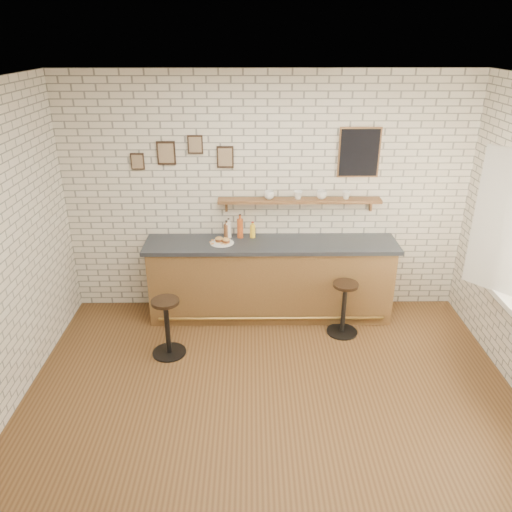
# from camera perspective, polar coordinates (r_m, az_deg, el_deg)

# --- Properties ---
(ground) EXTENTS (5.00, 5.00, 0.00)m
(ground) POSITION_cam_1_polar(r_m,az_deg,el_deg) (5.18, 1.75, -16.27)
(ground) COLOR brown
(ground) RESTS_ON ground
(bar_counter) EXTENTS (3.10, 0.65, 1.01)m
(bar_counter) POSITION_cam_1_polar(r_m,az_deg,el_deg) (6.32, 1.69, -2.64)
(bar_counter) COLOR brown
(bar_counter) RESTS_ON ground
(sandwich_plate) EXTENTS (0.28, 0.28, 0.01)m
(sandwich_plate) POSITION_cam_1_polar(r_m,az_deg,el_deg) (6.09, -3.92, 1.51)
(sandwich_plate) COLOR white
(sandwich_plate) RESTS_ON bar_counter
(ciabatta_sandwich) EXTENTS (0.20, 0.14, 0.06)m
(ciabatta_sandwich) POSITION_cam_1_polar(r_m,az_deg,el_deg) (6.08, -3.85, 1.84)
(ciabatta_sandwich) COLOR tan
(ciabatta_sandwich) RESTS_ON sandwich_plate
(potato_chips) EXTENTS (0.24, 0.17, 0.00)m
(potato_chips) POSITION_cam_1_polar(r_m,az_deg,el_deg) (6.09, -4.10, 1.56)
(potato_chips) COLOR #CF9049
(potato_chips) RESTS_ON sandwich_plate
(bitters_bottle_brown) EXTENTS (0.07, 0.07, 0.23)m
(bitters_bottle_brown) POSITION_cam_1_polar(r_m,az_deg,el_deg) (6.23, -3.38, 2.91)
(bitters_bottle_brown) COLOR brown
(bitters_bottle_brown) RESTS_ON bar_counter
(bitters_bottle_white) EXTENTS (0.07, 0.07, 0.25)m
(bitters_bottle_white) POSITION_cam_1_polar(r_m,az_deg,el_deg) (6.23, -3.13, 3.01)
(bitters_bottle_white) COLOR white
(bitters_bottle_white) RESTS_ON bar_counter
(bitters_bottle_amber) EXTENTS (0.07, 0.07, 0.31)m
(bitters_bottle_amber) POSITION_cam_1_polar(r_m,az_deg,el_deg) (6.22, -1.83, 3.21)
(bitters_bottle_amber) COLOR #B0491C
(bitters_bottle_amber) RESTS_ON bar_counter
(condiment_bottle_yellow) EXTENTS (0.07, 0.07, 0.21)m
(condiment_bottle_yellow) POSITION_cam_1_polar(r_m,az_deg,el_deg) (6.23, -0.39, 2.90)
(condiment_bottle_yellow) COLOR yellow
(condiment_bottle_yellow) RESTS_ON bar_counter
(bar_stool_left) EXTENTS (0.39, 0.39, 0.69)m
(bar_stool_left) POSITION_cam_1_polar(r_m,az_deg,el_deg) (5.71, -10.12, -7.81)
(bar_stool_left) COLOR black
(bar_stool_left) RESTS_ON ground
(bar_stool_right) EXTENTS (0.38, 0.38, 0.67)m
(bar_stool_right) POSITION_cam_1_polar(r_m,az_deg,el_deg) (6.09, 10.02, -5.72)
(bar_stool_right) COLOR black
(bar_stool_right) RESTS_ON ground
(wall_shelf) EXTENTS (2.00, 0.18, 0.18)m
(wall_shelf) POSITION_cam_1_polar(r_m,az_deg,el_deg) (6.16, 4.99, 6.32)
(wall_shelf) COLOR brown
(wall_shelf) RESTS_ON ground
(shelf_cup_a) EXTENTS (0.13, 0.13, 0.10)m
(shelf_cup_a) POSITION_cam_1_polar(r_m,az_deg,el_deg) (6.11, 1.51, 6.97)
(shelf_cup_a) COLOR white
(shelf_cup_a) RESTS_ON wall_shelf
(shelf_cup_b) EXTENTS (0.15, 0.15, 0.10)m
(shelf_cup_b) POSITION_cam_1_polar(r_m,az_deg,el_deg) (6.14, 4.82, 6.96)
(shelf_cup_b) COLOR white
(shelf_cup_b) RESTS_ON wall_shelf
(shelf_cup_c) EXTENTS (0.14, 0.14, 0.10)m
(shelf_cup_c) POSITION_cam_1_polar(r_m,az_deg,el_deg) (6.17, 7.52, 6.94)
(shelf_cup_c) COLOR white
(shelf_cup_c) RESTS_ON wall_shelf
(shelf_cup_d) EXTENTS (0.11, 0.11, 0.10)m
(shelf_cup_d) POSITION_cam_1_polar(r_m,az_deg,el_deg) (6.22, 10.27, 6.87)
(shelf_cup_d) COLOR white
(shelf_cup_d) RESTS_ON wall_shelf
(back_wall_decor) EXTENTS (2.96, 0.02, 0.56)m
(back_wall_decor) POSITION_cam_1_polar(r_m,az_deg,el_deg) (6.07, 3.45, 11.66)
(back_wall_decor) COLOR black
(back_wall_decor) RESTS_ON ground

